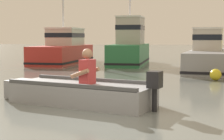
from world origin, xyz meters
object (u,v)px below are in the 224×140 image
(moored_boat_red, at_px, (64,50))
(moored_boat_green, at_px, (130,47))
(mooring_buoy, at_px, (216,75))
(rowboat_with_person, at_px, (79,92))
(moored_boat_grey, at_px, (208,54))

(moored_boat_red, bearing_deg, moored_boat_green, -4.14)
(moored_boat_green, bearing_deg, mooring_buoy, -58.87)
(rowboat_with_person, relative_size, moored_boat_red, 0.67)
(moored_boat_red, relative_size, moored_boat_grey, 0.81)
(rowboat_with_person, relative_size, mooring_buoy, 9.60)
(mooring_buoy, bearing_deg, moored_boat_green, 121.13)
(rowboat_with_person, relative_size, moored_boat_grey, 0.54)
(rowboat_with_person, xyz_separation_m, mooring_buoy, (3.30, 4.73, -0.06))
(moored_boat_grey, bearing_deg, mooring_buoy, -90.99)
(moored_boat_green, bearing_deg, moored_boat_grey, -26.64)
(mooring_buoy, bearing_deg, moored_boat_red, 139.15)
(moored_boat_grey, bearing_deg, moored_boat_green, 153.36)
(moored_boat_red, xyz_separation_m, mooring_buoy, (7.47, -6.46, -0.55))
(rowboat_with_person, distance_m, mooring_buoy, 5.77)
(moored_boat_red, bearing_deg, mooring_buoy, -40.85)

